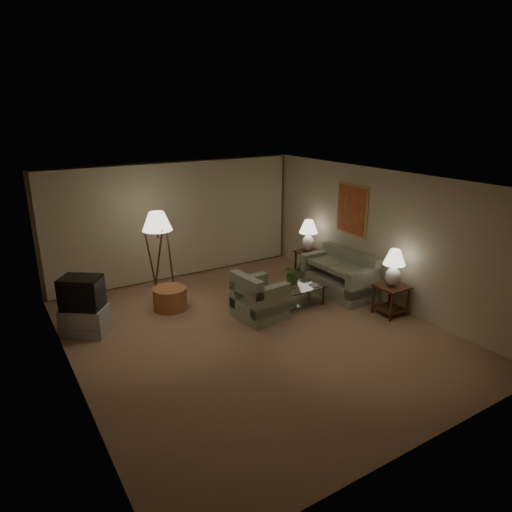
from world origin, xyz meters
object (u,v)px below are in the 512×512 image
(side_table_far, at_px, (307,259))
(vase, at_px, (292,285))
(sofa, at_px, (338,277))
(table_lamp_far, at_px, (308,233))
(side_table_near, at_px, (391,294))
(floor_lamp, at_px, (159,254))
(ottoman, at_px, (170,298))
(tv_cabinet, at_px, (85,321))
(table_lamp_near, at_px, (394,264))
(crt_tv, at_px, (81,293))
(coffee_table, at_px, (298,293))
(armchair, at_px, (260,300))

(side_table_far, height_order, vase, side_table_far)
(sofa, height_order, table_lamp_far, table_lamp_far)
(side_table_near, xyz_separation_m, table_lamp_far, (-0.00, 2.60, 0.63))
(table_lamp_far, xyz_separation_m, floor_lamp, (-3.47, 0.51, -0.07))
(floor_lamp, xyz_separation_m, ottoman, (-0.05, -0.62, -0.75))
(floor_lamp, distance_m, ottoman, 0.97)
(sofa, xyz_separation_m, side_table_near, (0.15, -1.35, 0.05))
(side_table_near, relative_size, side_table_far, 1.00)
(sofa, distance_m, tv_cabinet, 5.14)
(table_lamp_near, xyz_separation_m, table_lamp_far, (-0.00, 2.60, 0.02))
(side_table_near, bearing_deg, table_lamp_near, 159.44)
(side_table_far, relative_size, table_lamp_near, 0.84)
(table_lamp_near, distance_m, ottoman, 4.39)
(crt_tv, bearing_deg, sofa, 26.85)
(sofa, xyz_separation_m, floor_lamp, (-3.32, 1.76, 0.61))
(vase, bearing_deg, table_lamp_far, 43.20)
(ottoman, bearing_deg, side_table_near, -35.17)
(coffee_table, bearing_deg, side_table_far, 46.35)
(table_lamp_near, relative_size, crt_tv, 0.88)
(coffee_table, relative_size, vase, 6.72)
(tv_cabinet, bearing_deg, floor_lamp, 62.93)
(crt_tv, bearing_deg, floor_lamp, 62.93)
(side_table_far, relative_size, coffee_table, 0.55)
(table_lamp_near, bearing_deg, table_lamp_far, 90.00)
(table_lamp_near, xyz_separation_m, floor_lamp, (-3.47, 3.11, -0.05))
(table_lamp_near, height_order, ottoman, table_lamp_near)
(vase, bearing_deg, ottoman, 149.42)
(side_table_near, relative_size, tv_cabinet, 0.67)
(table_lamp_near, height_order, crt_tv, table_lamp_near)
(sofa, distance_m, ottoman, 3.57)
(side_table_far, xyz_separation_m, crt_tv, (-5.20, -0.32, 0.38))
(coffee_table, bearing_deg, floor_lamp, 139.65)
(table_lamp_near, height_order, tv_cabinet, table_lamp_near)
(side_table_near, xyz_separation_m, tv_cabinet, (-5.20, 2.28, -0.16))
(sofa, relative_size, floor_lamp, 0.90)
(table_lamp_far, bearing_deg, side_table_far, 135.00)
(table_lamp_far, relative_size, coffee_table, 0.69)
(table_lamp_far, height_order, coffee_table, table_lamp_far)
(side_table_far, xyz_separation_m, coffee_table, (-1.29, -1.35, -0.13))
(floor_lamp, bearing_deg, sofa, -27.87)
(table_lamp_far, height_order, ottoman, table_lamp_far)
(side_table_near, relative_size, floor_lamp, 0.32)
(floor_lamp, distance_m, vase, 2.80)
(coffee_table, relative_size, floor_lamp, 0.59)
(side_table_far, bearing_deg, table_lamp_near, -90.00)
(sofa, xyz_separation_m, table_lamp_far, (0.15, 1.25, 0.68))
(table_lamp_far, xyz_separation_m, ottoman, (-3.53, -0.12, -0.82))
(side_table_far, bearing_deg, armchair, -148.06)
(side_table_near, distance_m, coffee_table, 1.80)
(table_lamp_near, bearing_deg, floor_lamp, 138.19)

